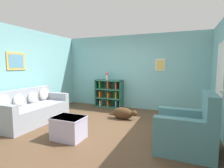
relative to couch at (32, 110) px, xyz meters
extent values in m
plane|color=brown|center=(2.04, 0.38, -0.34)|extent=(14.00, 14.00, 0.00)
cube|color=#7AB7BC|center=(2.04, 2.63, 0.96)|extent=(5.60, 0.10, 2.60)
cube|color=silver|center=(3.04, 2.56, 1.21)|extent=(0.32, 0.02, 0.40)
cube|color=#DBBC56|center=(3.04, 2.55, 1.21)|extent=(0.24, 0.01, 0.32)
cube|color=#7AB7BC|center=(-0.51, 0.38, 0.96)|extent=(0.10, 5.00, 2.60)
cube|color=gold|center=(-0.45, -0.02, 1.31)|extent=(0.02, 0.56, 0.48)
cube|color=#568EAD|center=(-0.44, -0.02, 1.31)|extent=(0.01, 0.44, 0.36)
cube|color=white|center=(4.52, 1.08, 0.69)|extent=(0.02, 0.84, 2.05)
sphere|color=tan|center=(4.50, 0.73, 0.66)|extent=(0.05, 0.05, 0.05)
cube|color=#9399A3|center=(0.06, 0.00, -0.10)|extent=(0.90, 1.93, 0.47)
cube|color=#9399A3|center=(-0.31, 0.00, 0.35)|extent=(0.16, 1.93, 0.43)
cube|color=#9399A3|center=(0.06, -0.88, 0.24)|extent=(0.90, 0.16, 0.21)
cube|color=#9399A3|center=(0.06, 0.89, 0.24)|extent=(0.90, 0.16, 0.21)
ellipsoid|color=beige|center=(-0.19, -0.67, 0.33)|extent=(0.14, 0.39, 0.39)
ellipsoid|color=beige|center=(-0.19, -0.22, 0.30)|extent=(0.14, 0.33, 0.33)
ellipsoid|color=beige|center=(-0.19, 0.23, 0.29)|extent=(0.14, 0.32, 0.32)
ellipsoid|color=beige|center=(-0.19, 0.68, 0.32)|extent=(0.14, 0.38, 0.38)
cube|color=#2D6B56|center=(0.76, 2.38, 0.16)|extent=(0.04, 0.35, 1.00)
cube|color=#2D6B56|center=(1.74, 2.38, 0.16)|extent=(0.04, 0.35, 1.00)
cube|color=#2D6B56|center=(1.25, 2.55, 0.16)|extent=(1.02, 0.02, 1.00)
cube|color=#2D6B56|center=(1.25, 2.38, -0.32)|extent=(1.02, 0.35, 0.04)
cube|color=#2D6B56|center=(1.25, 2.38, 0.00)|extent=(1.02, 0.35, 0.04)
cube|color=#2D6B56|center=(1.25, 2.38, 0.33)|extent=(1.02, 0.35, 0.04)
cube|color=#2D6B56|center=(1.25, 2.38, 0.65)|extent=(1.02, 0.35, 0.04)
cube|color=silver|center=(0.94, 2.37, -0.21)|extent=(0.04, 0.27, 0.22)
cube|color=orange|center=(0.93, 2.37, 0.13)|extent=(0.04, 0.27, 0.24)
cube|color=#287A3D|center=(0.93, 2.37, 0.48)|extent=(0.05, 0.27, 0.26)
cube|color=orange|center=(1.25, 2.37, -0.19)|extent=(0.03, 0.27, 0.25)
cube|color=orange|center=(1.26, 2.37, 0.12)|extent=(0.04, 0.27, 0.20)
cube|color=brown|center=(1.25, 2.37, 0.48)|extent=(0.05, 0.27, 0.26)
cube|color=#60939E|center=(1.58, 2.37, -0.19)|extent=(0.04, 0.27, 0.26)
cube|color=gold|center=(1.56, 2.37, 0.13)|extent=(0.03, 0.27, 0.23)
cube|color=brown|center=(1.57, 2.37, 0.47)|extent=(0.05, 0.27, 0.25)
cube|color=slate|center=(3.81, -0.12, -0.11)|extent=(0.98, 0.90, 0.46)
cube|color=slate|center=(4.21, -0.12, 0.43)|extent=(0.18, 0.90, 0.61)
cube|color=slate|center=(3.81, -0.48, 0.23)|extent=(0.98, 0.18, 0.22)
cube|color=slate|center=(3.81, 0.24, 0.23)|extent=(0.98, 0.18, 0.22)
cube|color=#BCB2D1|center=(1.59, -0.52, -0.10)|extent=(0.63, 0.48, 0.47)
cube|color=silver|center=(1.59, -0.52, 0.12)|extent=(0.65, 0.50, 0.03)
ellipsoid|color=#472D19|center=(2.19, 1.21, -0.17)|extent=(0.61, 0.30, 0.33)
sphere|color=#472D19|center=(2.54, 1.21, -0.14)|extent=(0.16, 0.16, 0.16)
ellipsoid|color=#472D19|center=(1.83, 1.25, -0.25)|extent=(0.20, 0.05, 0.05)
cylinder|color=silver|center=(1.18, 2.38, 0.76)|extent=(0.10, 0.10, 0.18)
sphere|color=#E06B70|center=(1.18, 2.38, 0.90)|extent=(0.13, 0.13, 0.13)
camera|label=1|loc=(3.78, -3.44, 1.21)|focal=28.00mm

